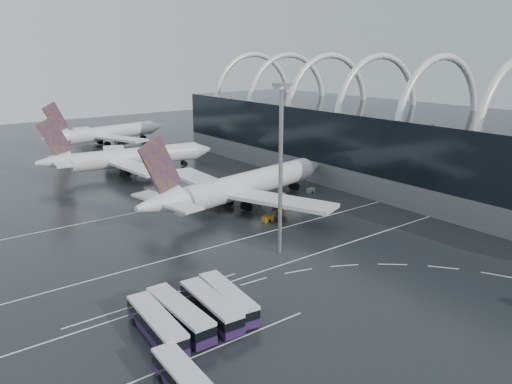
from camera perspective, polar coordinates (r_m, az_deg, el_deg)
ground at (r=88.74m, az=2.92°, el=-7.65°), size 420.00×420.00×0.00m
terminal at (r=142.69m, az=16.96°, el=5.30°), size 42.00×160.00×34.90m
lane_marking_near at (r=87.36m, az=3.77°, el=-8.06°), size 120.00×0.25×0.01m
lane_marking_mid at (r=97.50m, az=-1.65°, el=-5.41°), size 120.00×0.25×0.01m
lane_marking_far at (r=120.12m, az=-9.47°, el=-1.47°), size 120.00×0.25×0.01m
bus_bay_line_south at (r=64.75m, az=-4.58°, el=-17.33°), size 28.00×0.25×0.01m
bus_bay_line_north at (r=76.93m, az=-11.20°, el=-11.85°), size 28.00×0.25×0.01m
airliner_main at (r=115.40m, az=-1.83°, el=0.59°), size 58.35×50.56×19.79m
airliner_gate_b at (r=153.16m, az=-14.48°, el=3.77°), size 52.55×46.84×18.25m
airliner_gate_c at (r=201.43m, az=-16.85°, el=6.41°), size 50.90×46.41×18.15m
bus_row_near_a at (r=66.86m, az=-11.30°, el=-14.62°), size 3.97×13.60×3.31m
bus_row_near_b at (r=68.46m, az=-8.72°, el=-13.67°), size 3.39×13.75×3.38m
bus_row_near_c at (r=70.00m, az=-5.20°, el=-12.90°), size 3.89×13.34×3.24m
bus_row_near_d at (r=71.82m, az=-3.25°, el=-12.06°), size 4.50×13.40×3.24m
bus_row_far_a at (r=56.53m, az=-7.81°, el=-20.91°), size 3.45×12.63×3.08m
floodlight_mast at (r=86.04m, az=2.86°, el=4.86°), size 2.31×2.31×30.17m
gse_cart_belly_a at (r=114.91m, az=2.88°, el=-1.76°), size 2.21×1.31×1.21m
gse_cart_belly_c at (r=107.15m, az=1.36°, el=-3.05°), size 2.30×1.36×1.25m
gse_cart_belly_d at (r=129.53m, az=6.28°, el=0.20°), size 2.10×1.24×1.15m
gse_cart_belly_e at (r=121.95m, az=-3.06°, el=-0.71°), size 2.25×1.33×1.23m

